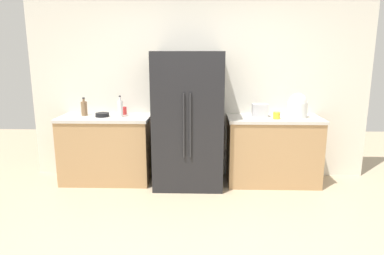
{
  "coord_description": "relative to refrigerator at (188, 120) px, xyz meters",
  "views": [
    {
      "loc": [
        0.05,
        -2.96,
        1.76
      ],
      "look_at": [
        -0.05,
        0.46,
        1.01
      ],
      "focal_mm": 32.01,
      "sensor_mm": 36.0,
      "label": 1
    }
  ],
  "objects": [
    {
      "name": "cup_b",
      "position": [
        -0.91,
        0.24,
        0.08
      ],
      "size": [
        0.07,
        0.07,
        0.11
      ],
      "primitive_type": "cylinder",
      "color": "red",
      "rests_on": "counter_left"
    },
    {
      "name": "toaster",
      "position": [
        0.96,
        0.13,
        0.11
      ],
      "size": [
        0.2,
        0.15,
        0.17
      ],
      "primitive_type": "cube",
      "color": "silver",
      "rests_on": "counter_right"
    },
    {
      "name": "bottle_a",
      "position": [
        -0.92,
        0.07,
        0.14
      ],
      "size": [
        0.07,
        0.07,
        0.29
      ],
      "color": "white",
      "rests_on": "counter_left"
    },
    {
      "name": "counter_right",
      "position": [
        1.15,
        0.08,
        -0.43
      ],
      "size": [
        1.24,
        0.6,
        0.92
      ],
      "color": "tan",
      "rests_on": "ground_plane"
    },
    {
      "name": "ground_plane",
      "position": [
        0.13,
        -1.47,
        -0.89
      ],
      "size": [
        9.5,
        9.5,
        0.0
      ],
      "primitive_type": "plane",
      "color": "tan"
    },
    {
      "name": "bottle_b",
      "position": [
        -1.43,
        0.14,
        0.13
      ],
      "size": [
        0.08,
        0.08,
        0.25
      ],
      "color": "brown",
      "rests_on": "counter_left"
    },
    {
      "name": "refrigerator",
      "position": [
        0.0,
        0.0,
        0.0
      ],
      "size": [
        0.9,
        0.73,
        1.78
      ],
      "color": "black",
      "rests_on": "ground_plane"
    },
    {
      "name": "kitchen_back_panel",
      "position": [
        0.13,
        0.42,
        0.44
      ],
      "size": [
        4.75,
        0.1,
        2.66
      ],
      "primitive_type": "cube",
      "color": "silver",
      "rests_on": "ground_plane"
    },
    {
      "name": "rice_cooker",
      "position": [
        1.44,
        0.08,
        0.18
      ],
      "size": [
        0.26,
        0.26,
        0.32
      ],
      "color": "white",
      "rests_on": "counter_right"
    },
    {
      "name": "bowl_a",
      "position": [
        -1.16,
        0.06,
        0.05
      ],
      "size": [
        0.18,
        0.18,
        0.05
      ],
      "primitive_type": "cylinder",
      "color": "black",
      "rests_on": "counter_left"
    },
    {
      "name": "counter_left",
      "position": [
        -1.14,
        0.08,
        -0.43
      ],
      "size": [
        1.23,
        0.6,
        0.92
      ],
      "color": "tan",
      "rests_on": "ground_plane"
    },
    {
      "name": "cup_a",
      "position": [
        1.15,
        -0.02,
        0.07
      ],
      "size": [
        0.09,
        0.09,
        0.09
      ],
      "primitive_type": "cylinder",
      "color": "yellow",
      "rests_on": "counter_right"
    }
  ]
}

